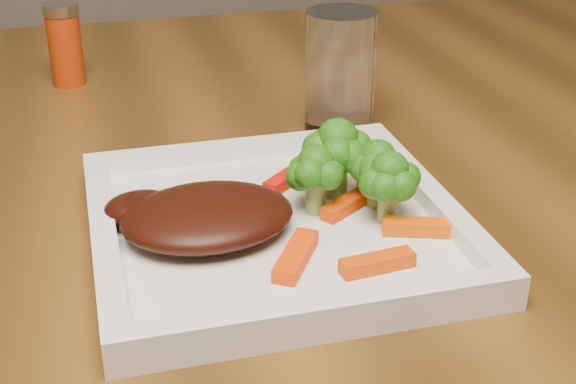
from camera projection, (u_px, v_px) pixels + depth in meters
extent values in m
cube|color=white|center=(275.00, 230.00, 0.61)|extent=(0.27, 0.27, 0.01)
ellipsoid|color=#380F08|center=(207.00, 216.00, 0.58)|extent=(0.13, 0.10, 0.03)
cube|color=#E54303|center=(377.00, 263.00, 0.54)|extent=(0.05, 0.02, 0.01)
cube|color=#EA5303|center=(419.00, 227.00, 0.59)|extent=(0.06, 0.03, 0.01)
cube|color=#F63C04|center=(296.00, 256.00, 0.55)|extent=(0.05, 0.06, 0.01)
cube|color=red|center=(387.00, 177.00, 0.66)|extent=(0.05, 0.02, 0.01)
cube|color=red|center=(286.00, 179.00, 0.66)|extent=(0.05, 0.04, 0.01)
cube|color=#F13B03|center=(346.00, 205.00, 0.62)|extent=(0.05, 0.04, 0.01)
cylinder|color=#AF3109|center=(65.00, 45.00, 0.90)|extent=(0.05, 0.05, 0.09)
cylinder|color=white|center=(341.00, 74.00, 0.77)|extent=(0.08, 0.08, 0.12)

